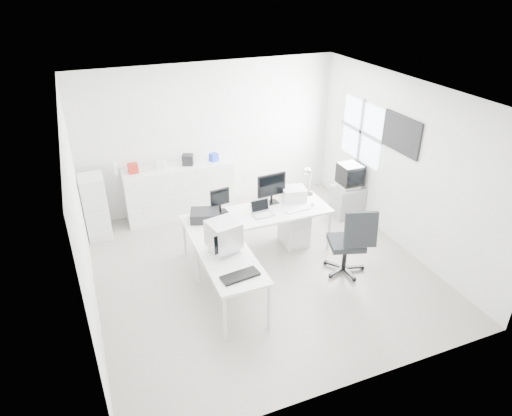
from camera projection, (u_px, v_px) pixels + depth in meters
name	position (u px, v px, depth m)	size (l,w,h in m)	color
floor	(261.00, 269.00, 7.29)	(5.00, 5.00, 0.01)	#B7B1A4
ceiling	(262.00, 94.00, 5.98)	(5.00, 5.00, 0.01)	white
back_wall	(211.00, 137.00, 8.68)	(5.00, 0.02, 2.80)	white
left_wall	(80.00, 221.00, 5.81)	(0.02, 5.00, 2.80)	white
right_wall	(402.00, 165.00, 7.46)	(0.02, 5.00, 2.80)	white
window	(361.00, 132.00, 8.34)	(0.02, 1.20, 1.10)	white
wall_picture	(401.00, 134.00, 7.29)	(0.04, 0.90, 0.60)	black
main_desk	(258.00, 233.00, 7.54)	(2.40, 0.80, 0.75)	white
side_desk	(231.00, 283.00, 6.36)	(0.70, 1.40, 0.75)	white
drawer_pedestal	(294.00, 227.00, 7.84)	(0.40, 0.50, 0.60)	white
inkjet_printer	(205.00, 216.00, 7.13)	(0.44, 0.34, 0.16)	black
lcd_monitor_small	(220.00, 201.00, 7.29)	(0.32, 0.18, 0.40)	black
lcd_monitor_large	(272.00, 189.00, 7.56)	(0.51, 0.20, 0.53)	black
laptop	(263.00, 209.00, 7.25)	(0.32, 0.33, 0.22)	#B7B7BA
white_keyboard	(298.00, 210.00, 7.45)	(0.43, 0.13, 0.02)	white
white_mouse	(313.00, 204.00, 7.58)	(0.06, 0.06, 0.06)	white
laser_printer	(294.00, 194.00, 7.74)	(0.39, 0.33, 0.22)	silver
desk_lamp	(310.00, 181.00, 7.85)	(0.17, 0.17, 0.52)	silver
crt_monitor	(224.00, 236.00, 6.27)	(0.43, 0.43, 0.49)	#B7B7BA
black_keyboard	(240.00, 276.00, 5.85)	(0.50, 0.20, 0.03)	black
office_chair	(346.00, 240.00, 6.98)	(0.66, 0.66, 1.15)	#242528
tv_cabinet	(347.00, 201.00, 8.72)	(0.55, 0.45, 0.60)	gray
crt_tv	(350.00, 176.00, 8.48)	(0.50, 0.48, 0.45)	black
sideboard	(180.00, 191.00, 8.64)	(2.03, 0.51, 1.01)	white
clutter_box_a	(133.00, 168.00, 8.10)	(0.17, 0.15, 0.17)	#9F2116
clutter_box_b	(161.00, 165.00, 8.27)	(0.15, 0.13, 0.15)	white
clutter_box_c	(188.00, 160.00, 8.43)	(0.19, 0.18, 0.19)	black
clutter_box_d	(214.00, 157.00, 8.60)	(0.15, 0.13, 0.15)	#1A32B9
clutter_bottle	(115.00, 169.00, 8.02)	(0.07, 0.07, 0.22)	white
filing_cabinet	(96.00, 207.00, 7.92)	(0.40, 0.48, 1.16)	white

